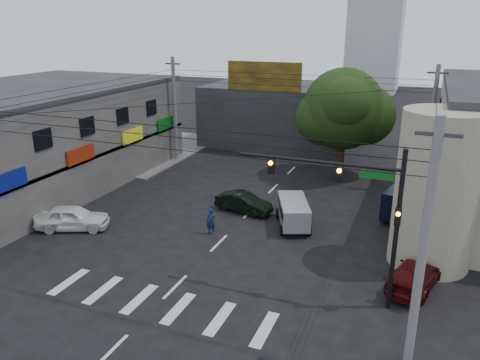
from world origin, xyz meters
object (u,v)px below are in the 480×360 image
Objects in this scene: dark_sedan at (244,203)px; navy_van at (409,201)px; street_tree at (343,109)px; traffic_officer at (211,222)px; maroon_sedan at (415,274)px; utility_pole_near_right at (422,251)px; utility_pole_far_right at (430,129)px; white_compact at (72,218)px; utility_pole_far_left at (175,110)px; silver_minivan at (293,214)px; traffic_gantry at (358,200)px.

dark_sedan is 10.68m from navy_van.
street_tree reaches higher than traffic_officer.
navy_van reaches higher than maroon_sedan.
utility_pole_near_right is 20.50m from utility_pole_far_right.
utility_pole_far_right reaches higher than dark_sedan.
utility_pole_far_right reaches higher than navy_van.
utility_pole_near_right is 1.97× the size of white_compact.
utility_pole_far_left is 2.21× the size of silver_minivan.
utility_pole_far_left reaches higher than maroon_sedan.
traffic_officer is (9.56, -13.00, -3.81)m from utility_pole_far_left.
maroon_sedan is at bearing 90.00° from utility_pole_near_right.
utility_pole_far_left is 21.00m from utility_pole_far_right.
traffic_gantry is 0.78× the size of utility_pole_near_right.
white_compact is at bearing 174.82° from traffic_gantry.
traffic_officer is (8.07, 2.48, 0.05)m from white_compact.
street_tree is at bearing -61.45° from white_compact.
utility_pole_far_left is (-14.50, -1.00, -0.87)m from street_tree.
utility_pole_near_right is 2.21× the size of silver_minivan.
traffic_officer is (-4.94, -14.00, -4.69)m from street_tree.
traffic_gantry is 5.47m from maroon_sedan.
utility_pole_far_right is 13.01m from silver_minivan.
silver_minivan reaches higher than dark_sedan.
street_tree reaches higher than white_compact.
street_tree reaches higher than navy_van.
utility_pole_far_left is 1.00× the size of utility_pole_far_right.
traffic_gantry is 1.73× the size of silver_minivan.
utility_pole_near_right is at bearing -73.18° from street_tree.
utility_pole_near_right is 15.14m from navy_van.
maroon_sedan is 8.96m from navy_van.
dark_sedan is at bearing 79.24° from traffic_officer.
utility_pole_far_right is 6.84m from navy_van.
navy_van is (20.24, -5.80, -3.54)m from utility_pole_far_left.
navy_van is 12.88m from traffic_officer.
traffic_officer is at bearing -96.09° from white_compact.
traffic_gantry is at bearing 55.50° from maroon_sedan.
silver_minivan is (-4.56, 6.88, -4.01)m from traffic_gantry.
utility_pole_far_left is at bearing 180.00° from utility_pole_far_right.
utility_pole_far_left reaches higher than navy_van.
silver_minivan is at bearing 31.02° from traffic_officer.
dark_sedan is (-10.93, 11.45, -3.97)m from utility_pole_near_right.
maroon_sedan is at bearing -67.53° from street_tree.
utility_pole_far_left is at bearing 135.69° from utility_pole_near_right.
white_compact is at bearing -128.29° from street_tree.
utility_pole_far_left reaches higher than silver_minivan.
utility_pole_near_right is at bearing -163.42° from navy_van.
utility_pole_far_left is 25.95m from maroon_sedan.
dark_sedan is at bearing -12.45° from maroon_sedan.
utility_pole_far_left is at bearing 31.22° from silver_minivan.
street_tree is at bearing -26.22° from silver_minivan.
utility_pole_far_right is at bearing -8.75° from street_tree.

